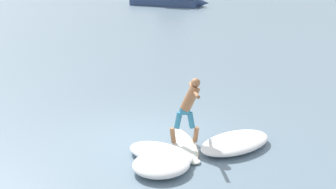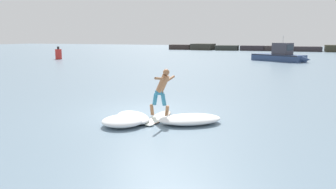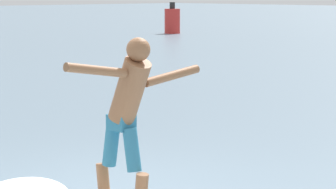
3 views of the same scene
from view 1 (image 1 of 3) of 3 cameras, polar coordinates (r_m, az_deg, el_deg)
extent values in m
plane|color=slate|center=(13.26, -2.40, -5.31)|extent=(200.00, 200.00, 0.00)
ellipsoid|color=white|center=(12.78, 2.00, -5.99)|extent=(0.73, 2.27, 0.09)
ellipsoid|color=white|center=(11.77, 3.23, -8.16)|extent=(0.34, 0.33, 0.08)
ellipsoid|color=#DB5B2D|center=(12.78, 2.00, -5.99)|extent=(0.75, 2.28, 0.04)
cone|color=black|center=(13.64, 1.16, -4.92)|extent=(0.05, 0.05, 0.14)
cone|color=black|center=(13.47, 0.64, -5.21)|extent=(0.05, 0.05, 0.14)
cone|color=black|center=(13.53, 1.94, -5.12)|extent=(0.05, 0.05, 0.14)
cylinder|color=#9A6642|center=(12.72, 3.42, -4.90)|extent=(0.18, 0.14, 0.42)
cylinder|color=teal|center=(12.54, 2.82, -3.11)|extent=(0.23, 0.16, 0.46)
cylinder|color=#9A6642|center=(12.65, 0.60, -4.99)|extent=(0.18, 0.14, 0.42)
cylinder|color=teal|center=(12.50, 1.25, -3.16)|extent=(0.23, 0.16, 0.46)
cube|color=teal|center=(12.43, 2.05, -2.00)|extent=(0.27, 0.21, 0.16)
cylinder|color=#9A6642|center=(12.34, 2.71, -0.47)|extent=(0.54, 0.30, 0.73)
sphere|color=#9A6642|center=(12.23, 3.39, 1.44)|extent=(0.24, 0.24, 0.24)
cylinder|color=#9A6642|center=(12.78, 2.88, 0.75)|extent=(0.16, 0.72, 0.21)
cylinder|color=#9A6642|center=(11.81, 3.50, -0.05)|extent=(0.13, 0.72, 0.20)
cube|color=navy|center=(44.10, -0.27, 11.33)|extent=(6.69, 5.23, 0.84)
cone|color=navy|center=(42.72, 4.30, 11.08)|extent=(1.40, 1.30, 0.84)
ellipsoid|color=white|center=(12.66, 8.18, -5.83)|extent=(2.56, 2.25, 0.33)
ellipsoid|color=white|center=(11.33, -0.81, -8.48)|extent=(2.00, 2.01, 0.35)
ellipsoid|color=white|center=(11.94, -0.91, -7.18)|extent=(2.08, 2.05, 0.31)
camera|label=2|loc=(6.67, 74.84, -14.21)|focal=35.00mm
camera|label=3|loc=(10.49, 43.00, -2.80)|focal=85.00mm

